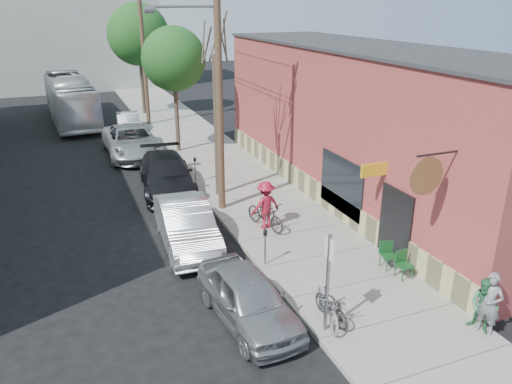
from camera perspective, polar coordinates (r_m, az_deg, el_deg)
name	(u,v)px	position (r m, az deg, el deg)	size (l,w,h in m)	color
ground	(201,283)	(16.08, -6.26, -10.35)	(120.00, 120.00, 0.00)	black
sidewalk	(221,166)	(26.81, -4.00, 2.98)	(4.50, 58.00, 0.15)	gray
cafe_building	(364,123)	(22.71, 12.22, 7.71)	(6.60, 20.20, 6.61)	#973938
end_cap_building	(62,27)	(55.39, -21.27, 17.21)	(18.00, 8.00, 12.00)	#A4A5A0
sign_post	(328,274)	(12.98, 8.23, -9.28)	(0.07, 0.45, 2.80)	slate
parking_meter_near	(265,241)	(16.38, 1.07, -5.67)	(0.14, 0.14, 1.24)	slate
parking_meter_far	(195,166)	(24.00, -6.97, 2.99)	(0.14, 0.14, 1.24)	slate
utility_pole_near	(217,82)	(19.78, -4.43, 12.42)	(3.57, 0.28, 10.00)	#503A28
utility_pole_far	(143,48)	(36.06, -12.77, 15.72)	(1.80, 0.28, 10.00)	#503A28
tree_bare	(217,127)	(21.81, -4.52, 7.36)	(0.24, 0.24, 6.14)	#44392C
tree_leafy_mid	(174,59)	(28.73, -9.40, 14.75)	(3.54, 3.54, 6.99)	#44392C
tree_leafy_far	(138,35)	(39.76, -13.30, 17.11)	(4.56, 4.56, 8.17)	#44392C
patio_chair_a	(389,256)	(16.89, 14.96, -7.06)	(0.50, 0.50, 0.88)	#13441C
patio_chair_b	(404,265)	(16.45, 16.60, -8.03)	(0.50, 0.50, 0.88)	#13441C
patron_grey	(489,304)	(14.49, 25.12, -11.48)	(0.64, 0.42, 1.76)	slate
patron_green	(484,306)	(14.56, 24.62, -11.73)	(0.75, 0.58, 1.54)	#2E7346
cyclist	(266,205)	(18.96, 1.10, -1.49)	(1.21, 0.69, 1.87)	maroon
cyclist_bike	(265,214)	(19.11, 1.09, -2.58)	(0.72, 2.07, 1.08)	black
parked_bike_a	(331,306)	(14.01, 8.58, -12.76)	(0.42, 1.50, 0.90)	black
parked_bike_b	(328,304)	(13.98, 8.26, -12.55)	(0.67, 1.92, 1.01)	slate
car_0	(248,298)	(13.96, -0.89, -12.02)	(1.72, 4.26, 1.45)	#919398
car_1	(187,225)	(18.12, -7.95, -3.73)	(1.73, 4.96, 1.64)	#B8BCC1
car_2	(166,174)	(23.51, -10.20, 2.00)	(2.30, 5.65, 1.64)	black
car_3	(132,141)	(29.46, -14.00, 5.63)	(2.82, 6.12, 1.70)	#A3A7AA
car_4	(128,123)	(34.96, -14.39, 7.64)	(1.41, 4.04, 1.33)	#9A9CA1
bus	(71,100)	(39.40, -20.44, 9.86)	(2.73, 11.65, 3.25)	white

